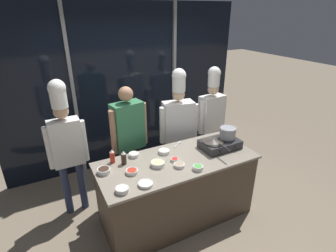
# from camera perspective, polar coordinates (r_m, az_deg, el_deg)

# --- Properties ---
(ground_plane) EXTENTS (24.00, 24.00, 0.00)m
(ground_plane) POSITION_cam_1_polar(r_m,az_deg,el_deg) (3.77, 1.86, -18.92)
(ground_plane) COLOR #7F705B
(window_wall_back) EXTENTS (4.12, 0.09, 2.70)m
(window_wall_back) POSITION_cam_1_polar(r_m,az_deg,el_deg) (4.51, -8.83, 8.12)
(window_wall_back) COLOR black
(window_wall_back) RESTS_ON ground_plane
(demo_counter) EXTENTS (1.96, 0.83, 0.89)m
(demo_counter) POSITION_cam_1_polar(r_m,az_deg,el_deg) (3.48, 1.96, -13.55)
(demo_counter) COLOR #4C3D2D
(demo_counter) RESTS_ON ground_plane
(portable_stove) EXTENTS (0.51, 0.34, 0.12)m
(portable_stove) POSITION_cam_1_polar(r_m,az_deg,el_deg) (3.52, 11.21, -3.83)
(portable_stove) COLOR #28282B
(portable_stove) RESTS_ON demo_counter
(frying_pan) EXTENTS (0.28, 0.48, 0.04)m
(frying_pan) POSITION_cam_1_polar(r_m,az_deg,el_deg) (3.42, 9.83, -3.14)
(frying_pan) COLOR #38332D
(frying_pan) RESTS_ON portable_stove
(stock_pot) EXTENTS (0.24, 0.22, 0.15)m
(stock_pot) POSITION_cam_1_polar(r_m,az_deg,el_deg) (3.53, 12.87, -1.39)
(stock_pot) COLOR #93969B
(stock_pot) RESTS_ON portable_stove
(squeeze_bottle_chili) EXTENTS (0.06, 0.06, 0.18)m
(squeeze_bottle_chili) POSITION_cam_1_polar(r_m,az_deg,el_deg) (3.20, -12.05, -6.46)
(squeeze_bottle_chili) COLOR red
(squeeze_bottle_chili) RESTS_ON demo_counter
(squeeze_bottle_soy) EXTENTS (0.06, 0.06, 0.17)m
(squeeze_bottle_soy) POSITION_cam_1_polar(r_m,az_deg,el_deg) (3.14, -9.62, -6.85)
(squeeze_bottle_soy) COLOR #332319
(squeeze_bottle_soy) RESTS_ON demo_counter
(prep_bowl_bean_sprouts) EXTENTS (0.13, 0.13, 0.05)m
(prep_bowl_bean_sprouts) POSITION_cam_1_polar(r_m,az_deg,el_deg) (3.30, -7.43, -6.19)
(prep_bowl_bean_sprouts) COLOR white
(prep_bowl_bean_sprouts) RESTS_ON demo_counter
(prep_bowl_bell_pepper) EXTENTS (0.10, 0.10, 0.04)m
(prep_bowl_bell_pepper) POSITION_cam_1_polar(r_m,az_deg,el_deg) (3.19, 1.46, -7.29)
(prep_bowl_bell_pepper) COLOR white
(prep_bowl_bell_pepper) RESTS_ON demo_counter
(prep_bowl_soy_glaze) EXTENTS (0.15, 0.15, 0.06)m
(prep_bowl_soy_glaze) POSITION_cam_1_polar(r_m,az_deg,el_deg) (3.06, -13.80, -9.36)
(prep_bowl_soy_glaze) COLOR white
(prep_bowl_soy_glaze) RESTS_ON demo_counter
(prep_bowl_ginger) EXTENTS (0.16, 0.16, 0.06)m
(prep_bowl_ginger) POSITION_cam_1_polar(r_m,az_deg,el_deg) (3.09, -2.24, -8.15)
(prep_bowl_ginger) COLOR white
(prep_bowl_ginger) RESTS_ON demo_counter
(prep_bowl_garlic) EXTENTS (0.14, 0.14, 0.05)m
(prep_bowl_garlic) POSITION_cam_1_polar(r_m,az_deg,el_deg) (3.35, -0.86, -5.52)
(prep_bowl_garlic) COLOR white
(prep_bowl_garlic) RESTS_ON demo_counter
(prep_bowl_scallions) EXTENTS (0.12, 0.12, 0.05)m
(prep_bowl_scallions) POSITION_cam_1_polar(r_m,az_deg,el_deg) (3.04, 6.54, -8.94)
(prep_bowl_scallions) COLOR white
(prep_bowl_scallions) RESTS_ON demo_counter
(prep_bowl_mushrooms) EXTENTS (0.13, 0.13, 0.04)m
(prep_bowl_mushrooms) POSITION_cam_1_polar(r_m,az_deg,el_deg) (3.08, 2.47, -8.47)
(prep_bowl_mushrooms) COLOR white
(prep_bowl_mushrooms) RESTS_ON demo_counter
(prep_bowl_chili_flakes) EXTENTS (0.14, 0.14, 0.05)m
(prep_bowl_chili_flakes) POSITION_cam_1_polar(r_m,az_deg,el_deg) (2.99, -7.86, -9.73)
(prep_bowl_chili_flakes) COLOR white
(prep_bowl_chili_flakes) RESTS_ON demo_counter
(prep_bowl_rice) EXTENTS (0.16, 0.16, 0.04)m
(prep_bowl_rice) POSITION_cam_1_polar(r_m,az_deg,el_deg) (2.80, -4.90, -12.41)
(prep_bowl_rice) COLOR white
(prep_bowl_rice) RESTS_ON demo_counter
(prep_bowl_onion) EXTENTS (0.14, 0.14, 0.05)m
(prep_bowl_onion) POSITION_cam_1_polar(r_m,az_deg,el_deg) (2.74, -9.95, -13.44)
(prep_bowl_onion) COLOR white
(prep_bowl_onion) RESTS_ON demo_counter
(serving_spoon_slotted) EXTENTS (0.18, 0.14, 0.02)m
(serving_spoon_slotted) POSITION_cam_1_polar(r_m,az_deg,el_deg) (3.58, 2.33, -3.76)
(serving_spoon_slotted) COLOR #B2B5BA
(serving_spoon_slotted) RESTS_ON demo_counter
(chef_head) EXTENTS (0.49, 0.20, 1.85)m
(chef_head) POSITION_cam_1_polar(r_m,az_deg,el_deg) (3.48, -21.33, -2.80)
(chef_head) COLOR #2D3856
(chef_head) RESTS_ON ground_plane
(person_guest) EXTENTS (0.54, 0.29, 1.68)m
(person_guest) POSITION_cam_1_polar(r_m,az_deg,el_deg) (3.60, -8.60, -1.69)
(person_guest) COLOR #232326
(person_guest) RESTS_ON ground_plane
(chef_sous) EXTENTS (0.59, 0.31, 1.83)m
(chef_sous) POSITION_cam_1_polar(r_m,az_deg,el_deg) (3.90, 2.24, 0.86)
(chef_sous) COLOR #4C4C51
(chef_sous) RESTS_ON ground_plane
(chef_line) EXTENTS (0.54, 0.25, 1.78)m
(chef_line) POSITION_cam_1_polar(r_m,az_deg,el_deg) (4.31, 9.46, 2.75)
(chef_line) COLOR #232326
(chef_line) RESTS_ON ground_plane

